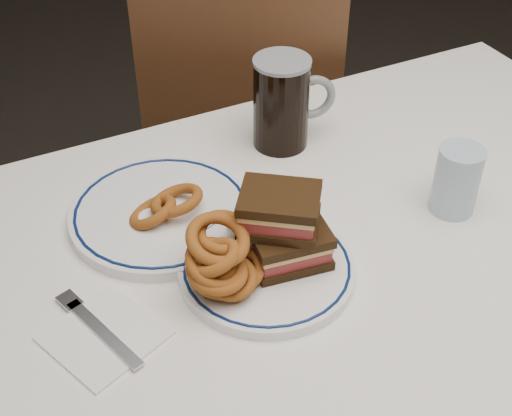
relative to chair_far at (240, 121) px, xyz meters
name	(u,v)px	position (x,y,z in m)	size (l,w,h in m)	color
dining_table	(335,297)	(-0.17, -0.71, 0.13)	(1.27, 0.87, 0.75)	white
chair_far	(240,121)	(0.00, 0.00, 0.00)	(0.58, 0.58, 0.95)	#3F2814
main_plate	(267,268)	(-0.29, -0.71, 0.24)	(0.25, 0.25, 0.02)	white
reuben_sandwich	(284,228)	(-0.27, -0.70, 0.30)	(0.14, 0.13, 0.11)	black
onion_rings_main	(221,261)	(-0.37, -0.72, 0.29)	(0.12, 0.12, 0.11)	#68300D
ketchup_ramekin	(245,228)	(-0.30, -0.64, 0.27)	(0.05, 0.05, 0.03)	silver
beer_mug	(283,102)	(-0.12, -0.43, 0.31)	(0.14, 0.10, 0.16)	black
water_glass	(457,180)	(0.03, -0.71, 0.29)	(0.07, 0.07, 0.11)	#A6C0D7
far_plate	(161,213)	(-0.38, -0.53, 0.24)	(0.28, 0.28, 0.02)	white
onion_rings_far	(165,206)	(-0.38, -0.54, 0.26)	(0.13, 0.08, 0.07)	#68300D
napkin_fork	(103,334)	(-0.53, -0.71, 0.23)	(0.17, 0.18, 0.01)	white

